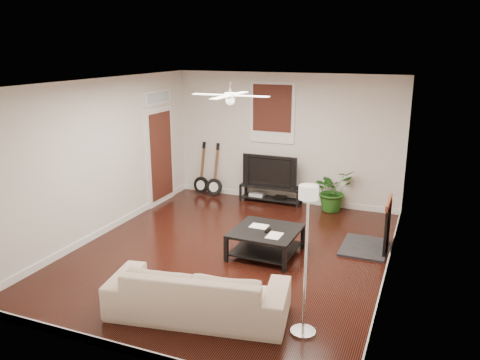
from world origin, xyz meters
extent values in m
cube|color=black|center=(0.00, 0.00, 0.00)|extent=(5.00, 6.00, 0.01)
cube|color=white|center=(0.00, 0.00, 2.80)|extent=(5.00, 6.00, 0.01)
cube|color=silver|center=(0.00, 3.00, 1.40)|extent=(5.00, 0.01, 2.80)
cube|color=silver|center=(0.00, -3.00, 1.40)|extent=(5.00, 0.01, 2.80)
cube|color=silver|center=(-2.50, 0.00, 1.40)|extent=(0.01, 6.00, 2.80)
cube|color=silver|center=(2.50, 0.00, 1.40)|extent=(0.01, 6.00, 2.80)
cube|color=#AC5B37|center=(2.49, 1.00, 1.40)|extent=(0.02, 2.20, 2.80)
cube|color=black|center=(2.20, 1.00, 0.46)|extent=(0.80, 1.10, 0.92)
cube|color=black|center=(-0.30, 2.97, 1.95)|extent=(1.00, 0.06, 1.30)
cube|color=white|center=(-2.46, 1.90, 1.25)|extent=(0.08, 1.00, 2.50)
cube|color=black|center=(-0.24, 2.78, 0.19)|extent=(1.35, 0.36, 0.38)
imported|color=black|center=(-0.24, 2.80, 0.73)|extent=(1.21, 0.16, 0.70)
cube|color=black|center=(0.57, 0.12, 0.22)|extent=(1.07, 1.07, 0.44)
imported|color=tan|center=(0.38, -1.94, 0.33)|extent=(2.39, 1.27, 0.66)
imported|color=#215518|center=(1.13, 2.75, 0.44)|extent=(1.04, 1.05, 0.88)
camera|label=1|loc=(2.93, -6.82, 3.32)|focal=35.95mm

